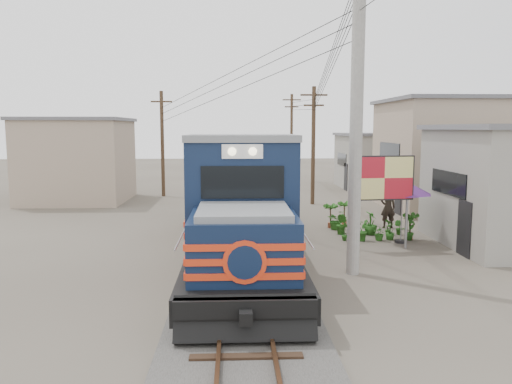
{
  "coord_description": "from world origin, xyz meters",
  "views": [
    {
      "loc": [
        -0.21,
        -15.63,
        4.56
      ],
      "look_at": [
        0.59,
        2.74,
        2.2
      ],
      "focal_mm": 35.0,
      "sensor_mm": 36.0,
      "label": 1
    }
  ],
  "objects_px": {
    "locomotive": "(240,202)",
    "vendor": "(388,208)",
    "billboard": "(384,180)",
    "market_umbrella": "(403,187)"
  },
  "relations": [
    {
      "from": "locomotive",
      "to": "vendor",
      "type": "xyz_separation_m",
      "value": [
        6.82,
        4.01,
        -0.88
      ]
    },
    {
      "from": "vendor",
      "to": "locomotive",
      "type": "bearing_deg",
      "value": 31.3
    },
    {
      "from": "billboard",
      "to": "market_umbrella",
      "type": "xyz_separation_m",
      "value": [
        1.07,
        1.04,
        -0.38
      ]
    },
    {
      "from": "locomotive",
      "to": "billboard",
      "type": "relative_size",
      "value": 4.82
    },
    {
      "from": "market_umbrella",
      "to": "vendor",
      "type": "bearing_deg",
      "value": 82.63
    },
    {
      "from": "market_umbrella",
      "to": "vendor",
      "type": "relative_size",
      "value": 1.34
    },
    {
      "from": "billboard",
      "to": "market_umbrella",
      "type": "distance_m",
      "value": 1.54
    },
    {
      "from": "market_umbrella",
      "to": "vendor",
      "type": "distance_m",
      "value": 3.27
    },
    {
      "from": "locomotive",
      "to": "vendor",
      "type": "bearing_deg",
      "value": 30.48
    },
    {
      "from": "market_umbrella",
      "to": "vendor",
      "type": "xyz_separation_m",
      "value": [
        0.39,
        2.98,
        -1.3
      ]
    }
  ]
}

